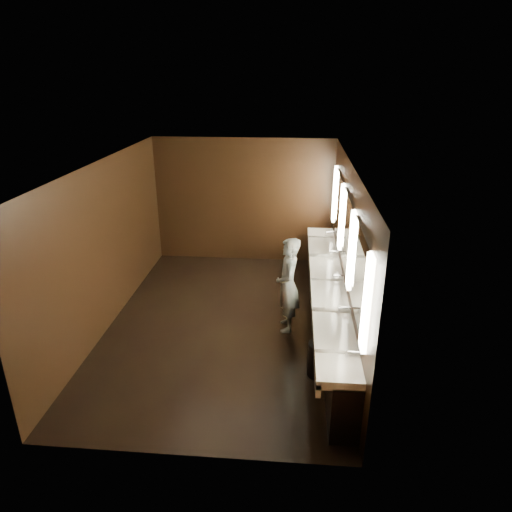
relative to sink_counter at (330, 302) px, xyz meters
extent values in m
plane|color=black|center=(-1.79, 0.00, -0.50)|extent=(6.00, 6.00, 0.00)
cube|color=#2D2D2B|center=(-1.79, 0.00, 2.30)|extent=(4.00, 6.00, 0.02)
cube|color=black|center=(-1.79, 3.00, 0.90)|extent=(4.00, 0.02, 2.80)
cube|color=black|center=(-1.79, -3.00, 0.90)|extent=(4.00, 0.02, 2.80)
cube|color=black|center=(-3.79, 0.00, 0.90)|extent=(0.02, 6.00, 2.80)
cube|color=black|center=(0.21, 0.00, 0.90)|extent=(0.02, 6.00, 2.80)
cube|color=black|center=(0.03, 0.00, -0.09)|extent=(0.36, 5.40, 0.81)
cube|color=white|center=(-0.07, 0.00, 0.35)|extent=(0.55, 5.40, 0.12)
cube|color=white|center=(-0.31, 0.00, 0.27)|extent=(0.06, 5.40, 0.18)
cylinder|color=silver|center=(0.12, -2.20, 0.49)|extent=(0.18, 0.04, 0.04)
cylinder|color=silver|center=(0.12, -1.10, 0.49)|extent=(0.18, 0.04, 0.04)
cylinder|color=silver|center=(0.12, 0.00, 0.49)|extent=(0.18, 0.04, 0.04)
cylinder|color=silver|center=(0.12, 1.10, 0.49)|extent=(0.18, 0.04, 0.04)
cylinder|color=silver|center=(0.12, 2.20, 0.49)|extent=(0.18, 0.04, 0.04)
cube|color=#FAF0CC|center=(0.18, -2.40, 1.25)|extent=(0.06, 0.22, 1.15)
cube|color=white|center=(0.19, -1.60, 1.25)|extent=(0.03, 1.32, 1.15)
cube|color=#FAF0CC|center=(0.18, -0.80, 1.25)|extent=(0.06, 0.23, 1.15)
cube|color=white|center=(0.19, 0.00, 1.25)|extent=(0.03, 1.32, 1.15)
cube|color=#FAF0CC|center=(0.18, 0.80, 1.25)|extent=(0.06, 0.23, 1.15)
cube|color=white|center=(0.19, 1.60, 1.25)|extent=(0.03, 1.32, 1.15)
cube|color=#FAF0CC|center=(0.18, 2.40, 1.25)|extent=(0.06, 0.22, 1.15)
imported|color=#7EABBC|center=(-0.71, -0.07, 0.32)|extent=(0.44, 0.63, 1.64)
cylinder|color=black|center=(-0.22, -1.34, -0.23)|extent=(0.40, 0.40, 0.53)
camera|label=1|loc=(-0.65, -6.92, 3.64)|focal=32.00mm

